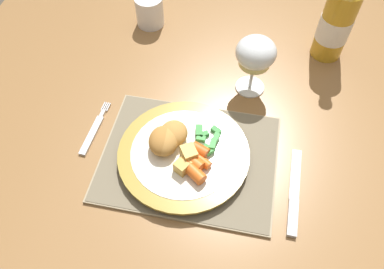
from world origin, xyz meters
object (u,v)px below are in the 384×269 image
(dinner_plate, at_px, (184,154))
(bottle, at_px, (337,19))
(drinking_cup, at_px, (150,10))
(fork, at_px, (94,131))
(table_knife, at_px, (294,198))
(dining_table, at_px, (220,112))
(wine_glass, at_px, (256,55))

(dinner_plate, distance_m, bottle, 0.46)
(drinking_cup, bearing_deg, bottle, -3.36)
(dinner_plate, height_order, drinking_cup, drinking_cup)
(fork, xyz_separation_m, table_knife, (0.41, -0.07, 0.00))
(table_knife, distance_m, bottle, 0.42)
(dining_table, distance_m, fork, 0.31)
(table_knife, distance_m, drinking_cup, 0.58)
(dining_table, distance_m, wine_glass, 0.20)
(wine_glass, xyz_separation_m, bottle, (0.17, 0.15, 0.00))
(drinking_cup, bearing_deg, dining_table, -40.64)
(bottle, relative_size, drinking_cup, 3.42)
(dining_table, distance_m, bottle, 0.33)
(drinking_cup, bearing_deg, fork, -94.04)
(dining_table, xyz_separation_m, dinner_plate, (-0.05, -0.20, 0.11))
(wine_glass, bearing_deg, table_knife, -67.37)
(dinner_plate, relative_size, fork, 1.82)
(wine_glass, bearing_deg, bottle, 41.68)
(table_knife, bearing_deg, wine_glass, 112.63)
(fork, distance_m, drinking_cup, 0.36)
(wine_glass, bearing_deg, fork, -148.22)
(fork, bearing_deg, dinner_plate, -7.92)
(bottle, xyz_separation_m, drinking_cup, (-0.44, 0.03, -0.06))
(dining_table, height_order, table_knife, table_knife)
(dinner_plate, xyz_separation_m, drinking_cup, (-0.17, 0.39, 0.02))
(dining_table, height_order, drinking_cup, drinking_cup)
(fork, relative_size, table_knife, 0.76)
(bottle, bearing_deg, dining_table, -144.75)
(drinking_cup, bearing_deg, wine_glass, -32.28)
(dinner_plate, xyz_separation_m, bottle, (0.27, 0.36, 0.08))
(dining_table, bearing_deg, bottle, 35.25)
(fork, xyz_separation_m, drinking_cup, (0.03, 0.36, 0.04))
(fork, distance_m, table_knife, 0.41)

